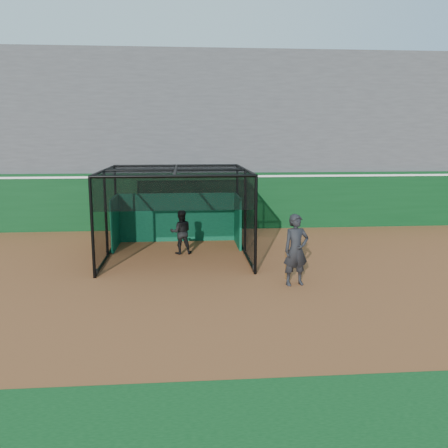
{
  "coord_description": "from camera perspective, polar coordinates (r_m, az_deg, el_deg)",
  "views": [
    {
      "loc": [
        -0.14,
        -12.39,
        4.09
      ],
      "look_at": [
        1.08,
        2.0,
        1.4
      ],
      "focal_mm": 38.0,
      "sensor_mm": 36.0,
      "label": 1
    }
  ],
  "objects": [
    {
      "name": "grandstand",
      "position": [
        24.67,
        -4.6,
        11.41
      ],
      "size": [
        50.0,
        7.85,
        8.95
      ],
      "color": "#4C4C4F",
      "rests_on": "ground"
    },
    {
      "name": "ground",
      "position": [
        13.05,
        -4.02,
        -7.74
      ],
      "size": [
        120.0,
        120.0,
        0.0
      ],
      "primitive_type": "plane",
      "color": "brown",
      "rests_on": "ground"
    },
    {
      "name": "outfield_wall",
      "position": [
        21.08,
        -4.42,
        2.87
      ],
      "size": [
        50.0,
        0.5,
        2.5
      ],
      "color": "#0A3816",
      "rests_on": "ground"
    },
    {
      "name": "on_deck_player",
      "position": [
        13.21,
        8.64,
        -3.11
      ],
      "size": [
        0.81,
        0.62,
        1.99
      ],
      "color": "black",
      "rests_on": "ground"
    },
    {
      "name": "batting_cage",
      "position": [
        16.28,
        -5.75,
        1.26
      ],
      "size": [
        4.83,
        4.99,
        2.96
      ],
      "color": "black",
      "rests_on": "ground"
    },
    {
      "name": "batter",
      "position": [
        16.66,
        -5.21,
        -0.97
      ],
      "size": [
        0.8,
        0.64,
        1.55
      ],
      "primitive_type": "imported",
      "rotation": [
        0.0,
        0.0,
        3.22
      ],
      "color": "black",
      "rests_on": "ground"
    }
  ]
}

